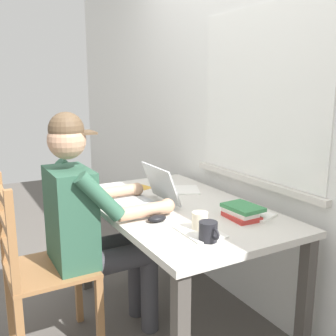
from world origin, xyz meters
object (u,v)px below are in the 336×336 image
object	(u,v)px
computer_mouse	(157,219)
book_stack_main	(242,212)
wooden_chair	(39,270)
coffee_mug_white	(200,221)
laptop	(146,197)
seated_person	(91,219)
desk	(178,221)
landscape_photo_print	(142,187)
coffee_mug_dark	(208,232)

from	to	relation	value
computer_mouse	book_stack_main	bearing A→B (deg)	67.71
wooden_chair	coffee_mug_white	world-z (taller)	wooden_chair
laptop	coffee_mug_white	world-z (taller)	laptop
laptop	book_stack_main	size ratio (longest dim) A/B	1.61
seated_person	laptop	distance (m)	0.34
desk	landscape_photo_print	size ratio (longest dim) A/B	10.49
computer_mouse	coffee_mug_white	bearing A→B (deg)	30.87
landscape_photo_print	coffee_mug_white	bearing A→B (deg)	-24.55
coffee_mug_white	laptop	bearing A→B (deg)	-173.58
coffee_mug_white	book_stack_main	distance (m)	0.28
desk	seated_person	bearing A→B (deg)	-99.14
desk	computer_mouse	world-z (taller)	computer_mouse
wooden_chair	computer_mouse	world-z (taller)	wooden_chair
laptop	computer_mouse	xyz separation A→B (m)	(0.26, -0.07, -0.04)
wooden_chair	book_stack_main	world-z (taller)	wooden_chair
seated_person	coffee_mug_white	size ratio (longest dim) A/B	11.04
wooden_chair	computer_mouse	size ratio (longest dim) A/B	9.58
wooden_chair	landscape_photo_print	bearing A→B (deg)	116.79
coffee_mug_dark	book_stack_main	size ratio (longest dim) A/B	0.59
coffee_mug_dark	landscape_photo_print	distance (m)	0.98
laptop	landscape_photo_print	xyz separation A→B (m)	(-0.38, 0.16, -0.05)
seated_person	coffee_mug_dark	world-z (taller)	seated_person
desk	seated_person	world-z (taller)	seated_person
laptop	computer_mouse	bearing A→B (deg)	-14.80
computer_mouse	desk	bearing A→B (deg)	128.18
coffee_mug_dark	wooden_chair	bearing A→B (deg)	-133.13
landscape_photo_print	wooden_chair	bearing A→B (deg)	-80.79
book_stack_main	wooden_chair	bearing A→B (deg)	-114.04
laptop	seated_person	bearing A→B (deg)	-88.55
seated_person	desk	bearing A→B (deg)	80.86
computer_mouse	coffee_mug_dark	xyz separation A→B (m)	(0.33, 0.08, 0.03)
coffee_mug_dark	book_stack_main	xyz separation A→B (m)	(-0.16, 0.32, -0.01)
coffee_mug_dark	book_stack_main	distance (m)	0.36
desk	book_stack_main	bearing A→B (deg)	27.50
desk	landscape_photo_print	bearing A→B (deg)	179.99
seated_person	wooden_chair	bearing A→B (deg)	-90.00
seated_person	coffee_mug_white	world-z (taller)	seated_person
desk	seated_person	xyz separation A→B (m)	(-0.08, -0.48, 0.07)
wooden_chair	computer_mouse	bearing A→B (deg)	64.68
desk	wooden_chair	size ratio (longest dim) A/B	1.42
desk	coffee_mug_dark	xyz separation A→B (m)	(0.51, -0.14, 0.13)
computer_mouse	coffee_mug_white	distance (m)	0.24
seated_person	book_stack_main	bearing A→B (deg)	57.56
desk	wooden_chair	world-z (taller)	wooden_chair
wooden_chair	laptop	size ratio (longest dim) A/B	2.90
coffee_mug_white	landscape_photo_print	size ratio (longest dim) A/B	0.88
desk	computer_mouse	bearing A→B (deg)	-51.82
wooden_chair	coffee_mug_dark	size ratio (longest dim) A/B	7.93
laptop	coffee_mug_white	xyz separation A→B (m)	(0.47, 0.05, -0.01)
seated_person	coffee_mug_white	xyz separation A→B (m)	(0.46, 0.38, 0.06)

